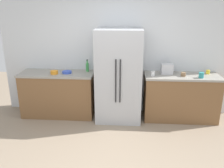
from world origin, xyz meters
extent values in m
plane|color=gray|center=(0.00, 0.00, 0.00)|extent=(9.77, 9.77, 0.00)
cube|color=silver|center=(0.00, 1.99, 1.45)|extent=(4.81, 0.10, 2.91)
cube|color=brown|center=(-1.17, 1.64, 0.44)|extent=(1.48, 0.58, 0.89)
cube|color=gray|center=(-1.17, 1.64, 0.91)|extent=(1.51, 0.61, 0.04)
cube|color=brown|center=(1.35, 1.64, 0.44)|extent=(1.44, 0.58, 0.89)
cube|color=gray|center=(1.35, 1.64, 0.91)|extent=(1.47, 0.61, 0.04)
cube|color=#B2B5BA|center=(0.10, 1.57, 0.91)|extent=(0.89, 0.71, 1.82)
cylinder|color=#262628|center=(0.06, 1.20, 0.91)|extent=(0.02, 0.02, 0.82)
cylinder|color=#262628|center=(0.14, 1.20, 0.91)|extent=(0.02, 0.02, 0.82)
cube|color=silver|center=(1.05, 1.72, 1.03)|extent=(0.23, 0.18, 0.20)
cylinder|color=green|center=(-0.57, 1.80, 1.01)|extent=(0.06, 0.06, 0.17)
cylinder|color=green|center=(-0.57, 1.80, 1.13)|extent=(0.03, 0.03, 0.06)
cylinder|color=#333338|center=(-0.57, 1.80, 1.17)|extent=(0.03, 0.03, 0.02)
cylinder|color=teal|center=(1.66, 1.48, 0.98)|extent=(0.09, 0.09, 0.11)
cylinder|color=yellow|center=(1.87, 1.77, 0.97)|extent=(0.07, 0.07, 0.08)
cylinder|color=white|center=(0.76, 1.54, 0.97)|extent=(0.08, 0.08, 0.09)
cylinder|color=brown|center=(1.34, 1.56, 0.97)|extent=(0.09, 0.09, 0.08)
cylinder|color=orange|center=(-1.19, 1.54, 0.96)|extent=(0.15, 0.15, 0.07)
cylinder|color=blue|center=(-0.96, 1.62, 0.95)|extent=(0.19, 0.19, 0.05)
camera|label=1|loc=(0.28, -2.82, 2.20)|focal=37.17mm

